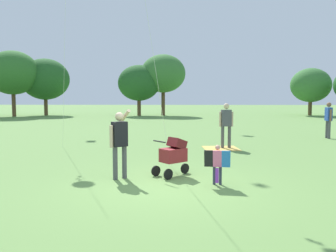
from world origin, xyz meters
name	(u,v)px	position (x,y,z in m)	size (l,w,h in m)	color
ground_plane	(166,187)	(0.00, 0.00, 0.00)	(120.00, 120.00, 0.00)	#668E47
treeline_distant	(110,77)	(-6.15, 26.38, 3.71)	(42.58, 6.72, 6.43)	brown
child_with_butterfly_kite	(217,161)	(1.21, 0.22, 0.58)	(0.62, 0.37, 0.97)	#33384C
person_adult_flyer	(119,139)	(-1.22, 0.79, 1.03)	(0.52, 0.68, 1.79)	#4C4C51
stroller	(174,153)	(0.16, 1.17, 0.61)	(1.02, 0.93, 1.03)	black
person_sitting_far	(226,122)	(2.21, 6.06, 1.06)	(0.57, 0.28, 1.79)	#4C4C51
person_couple_left	(328,117)	(7.60, 9.34, 1.03)	(0.24, 0.56, 1.76)	#4C4C51
picnic_blanket	(221,148)	(2.00, 5.95, 0.01)	(1.36, 1.34, 0.02)	gold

